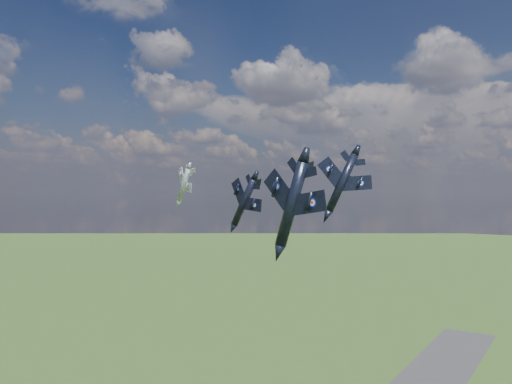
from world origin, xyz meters
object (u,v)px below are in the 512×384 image
Objects in this scene: jet_lead_navy at (244,202)px; jet_right_navy at (292,204)px; jet_high_navy at (342,183)px; jet_left_silver at (184,185)px.

jet_lead_navy is 1.12× the size of jet_right_navy.
jet_high_navy is 43.18m from jet_left_silver.
jet_high_navy is 1.20× the size of jet_left_silver.
jet_right_navy is 36.55m from jet_high_navy.
jet_lead_navy reaches higher than jet_right_navy.
jet_lead_navy is at bearing 141.38° from jet_right_navy.
jet_high_navy is (-9.30, 35.22, 3.06)m from jet_right_navy.
jet_high_navy is at bearing 11.05° from jet_lead_navy.
jet_left_silver reaches higher than jet_high_navy.
jet_high_navy is at bearing 114.94° from jet_right_navy.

